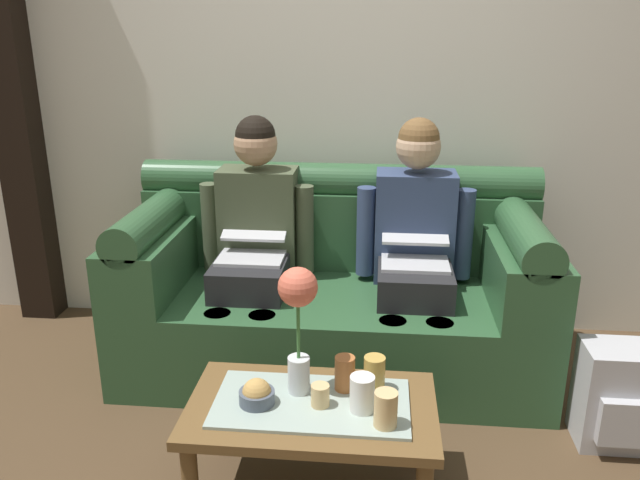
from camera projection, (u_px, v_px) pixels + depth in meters
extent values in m
cube|color=silver|center=(343.00, 60.00, 3.29)|extent=(6.00, 0.12, 2.90)
cube|color=black|center=(9.00, 60.00, 3.33)|extent=(0.20, 0.20, 2.90)
cube|color=#2D5633|center=(332.00, 328.00, 3.12)|extent=(2.00, 0.88, 0.42)
cube|color=#2D5633|center=(338.00, 228.00, 3.30)|extent=(2.00, 0.22, 0.40)
cylinder|color=#2D5633|center=(338.00, 181.00, 3.22)|extent=(2.00, 0.18, 0.18)
cube|color=#2D5633|center=(157.00, 255.00, 3.09)|extent=(0.28, 0.88, 0.28)
cylinder|color=#2D5633|center=(153.00, 219.00, 3.03)|extent=(0.18, 0.88, 0.18)
cube|color=#2D5633|center=(518.00, 268.00, 2.93)|extent=(0.28, 0.88, 0.28)
cylinder|color=#2D5633|center=(522.00, 230.00, 2.87)|extent=(0.18, 0.88, 0.18)
cube|color=#232326|center=(251.00, 276.00, 3.01)|extent=(0.34, 0.40, 0.15)
cylinder|color=#232326|center=(220.00, 355.00, 2.86)|extent=(0.12, 0.12, 0.42)
cylinder|color=#232326|center=(263.00, 357.00, 2.84)|extent=(0.12, 0.12, 0.42)
cube|color=#475138|center=(259.00, 222.00, 3.17)|extent=(0.38, 0.22, 0.54)
cylinder|color=#475138|center=(211.00, 227.00, 3.16)|extent=(0.09, 0.09, 0.44)
cylinder|color=#475138|center=(305.00, 230.00, 3.12)|extent=(0.09, 0.09, 0.44)
sphere|color=tan|center=(256.00, 144.00, 3.02)|extent=(0.21, 0.21, 0.21)
sphere|color=black|center=(255.00, 136.00, 3.01)|extent=(0.19, 0.19, 0.19)
cube|color=silver|center=(251.00, 258.00, 3.00)|extent=(0.31, 0.22, 0.02)
cube|color=silver|center=(256.00, 227.00, 3.10)|extent=(0.31, 0.20, 0.08)
cube|color=black|center=(256.00, 229.00, 3.09)|extent=(0.27, 0.18, 0.07)
cube|color=#232326|center=(414.00, 282.00, 2.94)|extent=(0.34, 0.40, 0.15)
cylinder|color=#232326|center=(391.00, 364.00, 2.79)|extent=(0.12, 0.12, 0.42)
cylinder|color=#232326|center=(437.00, 366.00, 2.77)|extent=(0.12, 0.12, 0.42)
cube|color=navy|center=(414.00, 226.00, 3.10)|extent=(0.38, 0.22, 0.54)
cylinder|color=navy|center=(366.00, 231.00, 3.09)|extent=(0.09, 0.09, 0.44)
cylinder|color=navy|center=(464.00, 234.00, 3.05)|extent=(0.09, 0.09, 0.44)
sphere|color=tan|center=(418.00, 147.00, 2.95)|extent=(0.21, 0.21, 0.21)
sphere|color=brown|center=(419.00, 138.00, 2.94)|extent=(0.19, 0.19, 0.19)
cube|color=silver|center=(415.00, 264.00, 2.93)|extent=(0.31, 0.22, 0.02)
cube|color=silver|center=(415.00, 232.00, 3.02)|extent=(0.31, 0.21, 0.07)
cube|color=black|center=(415.00, 233.00, 3.01)|extent=(0.27, 0.18, 0.05)
cube|color=brown|center=(312.00, 409.00, 2.20)|extent=(0.87, 0.51, 0.04)
cube|color=#9EB2A8|center=(312.00, 403.00, 2.20)|extent=(0.67, 0.36, 0.01)
cylinder|color=brown|center=(221.00, 415.00, 2.49)|extent=(0.06, 0.06, 0.34)
cylinder|color=brown|center=(417.00, 426.00, 2.42)|extent=(0.06, 0.06, 0.34)
cylinder|color=silver|center=(299.00, 374.00, 2.24)|extent=(0.08, 0.08, 0.13)
cylinder|color=#3D7538|center=(298.00, 329.00, 2.18)|extent=(0.01, 0.01, 0.22)
sphere|color=#E0664C|center=(298.00, 287.00, 2.13)|extent=(0.14, 0.14, 0.14)
cylinder|color=#4C5666|center=(257.00, 397.00, 2.18)|extent=(0.12, 0.12, 0.05)
sphere|color=tan|center=(257.00, 393.00, 2.17)|extent=(0.10, 0.10, 0.10)
cylinder|color=#DBB77A|center=(386.00, 409.00, 2.04)|extent=(0.08, 0.08, 0.12)
cylinder|color=#DBB77A|center=(320.00, 395.00, 2.16)|extent=(0.06, 0.06, 0.08)
cylinder|color=#B26633|center=(345.00, 373.00, 2.25)|extent=(0.07, 0.07, 0.13)
cylinder|color=gold|center=(374.00, 374.00, 2.25)|extent=(0.08, 0.08, 0.13)
cylinder|color=white|center=(362.00, 393.00, 2.13)|extent=(0.08, 0.08, 0.13)
cube|color=#B7B7BC|center=(616.00, 395.00, 2.55)|extent=(0.29, 0.22, 0.43)
cube|color=#B7B7BC|center=(626.00, 423.00, 2.44)|extent=(0.21, 0.05, 0.19)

